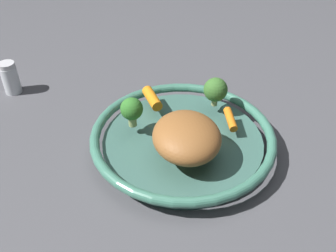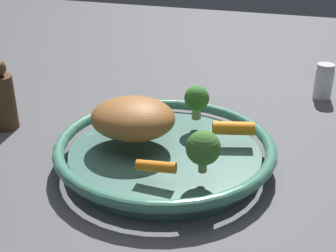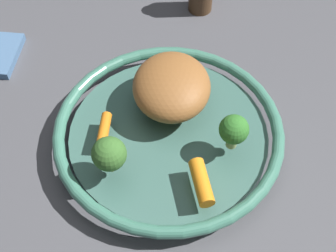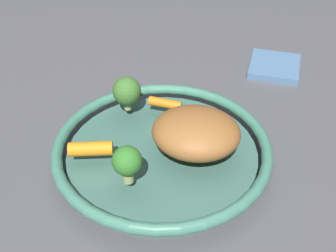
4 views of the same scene
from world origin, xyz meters
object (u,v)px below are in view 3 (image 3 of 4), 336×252
baby_carrot_left (104,129)px  serving_bowl (169,134)px  baby_carrot_back (201,182)px  roast_chicken_piece (174,86)px  broccoli_floret_mid (109,154)px  broccoli_floret_edge (234,130)px

baby_carrot_left → serving_bowl: bearing=11.5°
baby_carrot_back → roast_chicken_piece: bearing=108.0°
baby_carrot_back → broccoli_floret_mid: size_ratio=1.09×
serving_bowl → roast_chicken_piece: (0.00, 0.05, 0.05)m
broccoli_floret_mid → broccoli_floret_edge: bearing=18.0°
serving_bowl → baby_carrot_back: size_ratio=5.26×
broccoli_floret_mid → baby_carrot_left: bearing=108.4°
roast_chicken_piece → baby_carrot_back: roast_chicken_piece is taller
serving_bowl → broccoli_floret_edge: 0.11m
roast_chicken_piece → broccoli_floret_mid: 0.15m
serving_bowl → broccoli_floret_mid: bearing=-132.5°
serving_bowl → roast_chicken_piece: roast_chicken_piece is taller
baby_carrot_left → broccoli_floret_edge: (0.19, -0.01, 0.03)m
serving_bowl → roast_chicken_piece: bearing=85.7°
baby_carrot_back → broccoli_floret_mid: bearing=171.9°
baby_carrot_left → baby_carrot_back: baby_carrot_back is taller
baby_carrot_left → baby_carrot_back: bearing=-28.2°
roast_chicken_piece → broccoli_floret_edge: (0.09, -0.08, 0.01)m
baby_carrot_left → broccoli_floret_mid: size_ratio=0.93×
serving_bowl → broccoli_floret_edge: bearing=-15.3°
roast_chicken_piece → baby_carrot_left: 0.12m
baby_carrot_back → broccoli_floret_mid: (-0.13, 0.02, 0.03)m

